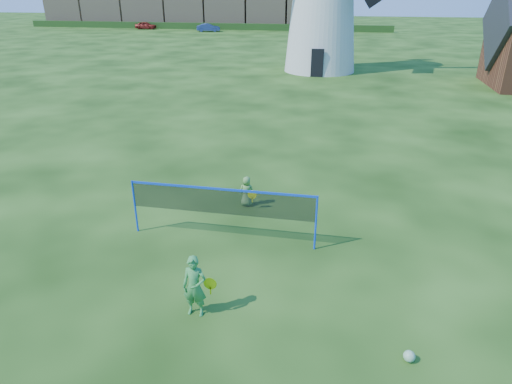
{
  "coord_description": "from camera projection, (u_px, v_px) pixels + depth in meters",
  "views": [
    {
      "loc": [
        2.23,
        -9.8,
        6.3
      ],
      "look_at": [
        0.2,
        0.5,
        1.5
      ],
      "focal_mm": 31.39,
      "sensor_mm": 36.0,
      "label": 1
    }
  ],
  "objects": [
    {
      "name": "car_left",
      "position": [
        146.0,
        25.0,
        74.36
      ],
      "size": [
        3.56,
        1.58,
        1.19
      ],
      "primitive_type": "imported",
      "rotation": [
        0.0,
        0.0,
        1.62
      ],
      "color": "maroon",
      "rests_on": "ground"
    },
    {
      "name": "player_boy",
      "position": [
        247.0,
        191.0,
        14.02
      ],
      "size": [
        0.6,
        0.39,
        0.97
      ],
      "rotation": [
        0.0,
        0.0,
        3.15
      ],
      "color": "#5D9347",
      "rests_on": "ground"
    },
    {
      "name": "hedge",
      "position": [
        201.0,
        26.0,
        74.29
      ],
      "size": [
        62.0,
        0.8,
        1.0
      ],
      "primitive_type": "cube",
      "color": "#193814",
      "rests_on": "ground"
    },
    {
      "name": "play_ball",
      "position": [
        409.0,
        356.0,
        8.25
      ],
      "size": [
        0.22,
        0.22,
        0.22
      ],
      "primitive_type": "sphere",
      "color": "green",
      "rests_on": "ground"
    },
    {
      "name": "ground",
      "position": [
        245.0,
        251.0,
        11.75
      ],
      "size": [
        220.0,
        220.0,
        0.0
      ],
      "primitive_type": "plane",
      "color": "black",
      "rests_on": "ground"
    },
    {
      "name": "car_right",
      "position": [
        208.0,
        28.0,
        70.28
      ],
      "size": [
        3.8,
        2.07,
        1.19
      ],
      "primitive_type": "imported",
      "rotation": [
        0.0,
        0.0,
        1.81
      ],
      "color": "navy",
      "rests_on": "ground"
    },
    {
      "name": "badminton_net",
      "position": [
        222.0,
        202.0,
        11.81
      ],
      "size": [
        5.05,
        0.05,
        1.55
      ],
      "color": "blue",
      "rests_on": "ground"
    },
    {
      "name": "terraced_houses",
      "position": [
        186.0,
        2.0,
        78.98
      ],
      "size": [
        51.38,
        8.4,
        8.08
      ],
      "color": "tan",
      "rests_on": "ground"
    },
    {
      "name": "player_girl",
      "position": [
        195.0,
        286.0,
        9.21
      ],
      "size": [
        0.68,
        0.36,
        1.4
      ],
      "rotation": [
        0.0,
        0.0,
        -0.01
      ],
      "color": "#398F43",
      "rests_on": "ground"
    }
  ]
}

